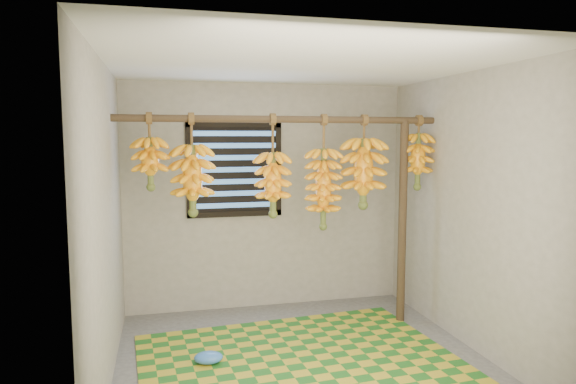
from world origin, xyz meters
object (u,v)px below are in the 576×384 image
object	(u,v)px
banana_bunch_b	(192,180)
banana_bunch_f	(418,161)
banana_bunch_c	(273,184)
banana_bunch_a	(150,163)
banana_bunch_e	(363,173)
plastic_bag	(209,358)
banana_bunch_d	(323,189)
woven_mat	(302,364)
support_post	(402,223)

from	to	relation	value
banana_bunch_b	banana_bunch_f	world-z (taller)	same
banana_bunch_b	banana_bunch_c	size ratio (longest dim) A/B	0.96
banana_bunch_a	banana_bunch_e	size ratio (longest dim) A/B	0.75
banana_bunch_a	banana_bunch_c	bearing A→B (deg)	0.00
banana_bunch_a	banana_bunch_f	xyz separation A→B (m)	(2.54, 0.00, -0.01)
plastic_bag	banana_bunch_c	xyz separation A→B (m)	(0.66, 0.55, 1.35)
banana_bunch_f	banana_bunch_d	bearing A→B (deg)	-180.00
woven_mat	plastic_bag	xyz separation A→B (m)	(-0.74, 0.18, 0.05)
plastic_bag	banana_bunch_b	xyz separation A→B (m)	(-0.07, 0.55, 1.41)
banana_bunch_a	banana_bunch_e	bearing A→B (deg)	0.00
banana_bunch_e	banana_bunch_b	bearing A→B (deg)	180.00
woven_mat	banana_bunch_f	xyz separation A→B (m)	(1.37, 0.72, 1.60)
banana_bunch_c	banana_bunch_e	bearing A→B (deg)	-0.00
plastic_bag	banana_bunch_c	size ratio (longest dim) A/B	0.25
support_post	plastic_bag	world-z (taller)	support_post
woven_mat	support_post	bearing A→B (deg)	30.67
banana_bunch_b	banana_bunch_f	size ratio (longest dim) A/B	1.25
banana_bunch_a	banana_bunch_d	world-z (taller)	same
banana_bunch_d	woven_mat	bearing A→B (deg)	-118.99
banana_bunch_f	banana_bunch_e	bearing A→B (deg)	180.00
banana_bunch_d	banana_bunch_f	world-z (taller)	same
banana_bunch_b	banana_bunch_d	bearing A→B (deg)	-0.00
support_post	banana_bunch_a	world-z (taller)	banana_bunch_a
banana_bunch_c	banana_bunch_b	bearing A→B (deg)	-180.00
woven_mat	banana_bunch_d	bearing A→B (deg)	61.01
support_post	banana_bunch_a	distance (m)	2.47
woven_mat	plastic_bag	world-z (taller)	plastic_bag
plastic_bag	banana_bunch_d	xyz separation A→B (m)	(1.14, 0.55, 1.30)
woven_mat	banana_bunch_b	distance (m)	1.82
banana_bunch_e	banana_bunch_f	xyz separation A→B (m)	(0.57, 0.00, 0.11)
woven_mat	banana_bunch_b	world-z (taller)	banana_bunch_b
plastic_bag	banana_bunch_f	bearing A→B (deg)	14.52
banana_bunch_b	banana_bunch_c	bearing A→B (deg)	0.00
woven_mat	banana_bunch_a	distance (m)	2.12
plastic_bag	banana_bunch_d	bearing A→B (deg)	25.60
woven_mat	banana_bunch_e	bearing A→B (deg)	42.06
banana_bunch_e	banana_bunch_a	bearing A→B (deg)	180.00
banana_bunch_c	banana_bunch_e	xyz separation A→B (m)	(0.89, -0.00, 0.09)
banana_bunch_b	banana_bunch_d	xyz separation A→B (m)	(1.21, -0.00, -0.11)
banana_bunch_d	banana_bunch_a	bearing A→B (deg)	180.00
banana_bunch_e	support_post	bearing A→B (deg)	0.00
support_post	banana_bunch_c	world-z (taller)	banana_bunch_c
support_post	banana_bunch_f	distance (m)	0.62
woven_mat	banana_bunch_e	xyz separation A→B (m)	(0.80, 0.72, 1.49)
support_post	banana_bunch_b	bearing A→B (deg)	180.00
banana_bunch_c	banana_bunch_f	xyz separation A→B (m)	(1.46, -0.00, 0.20)
banana_bunch_f	banana_bunch_a	bearing A→B (deg)	180.00
support_post	banana_bunch_f	world-z (taller)	banana_bunch_f
banana_bunch_c	banana_bunch_d	xyz separation A→B (m)	(0.49, -0.00, -0.05)
banana_bunch_a	banana_bunch_d	bearing A→B (deg)	-0.00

